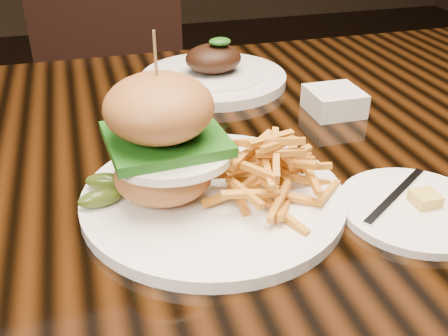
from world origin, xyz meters
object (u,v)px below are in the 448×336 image
object	(u,v)px
chair_far	(110,80)
far_dish	(214,75)
burger_plate	(207,164)
dining_table	(212,191)

from	to	relation	value
chair_far	far_dish	bearing A→B (deg)	-69.89
burger_plate	far_dish	xyz separation A→B (m)	(0.11, 0.38, -0.04)
far_dish	chair_far	world-z (taller)	chair_far
dining_table	chair_far	bearing A→B (deg)	95.46
dining_table	far_dish	bearing A→B (deg)	74.42
dining_table	burger_plate	bearing A→B (deg)	-106.56
burger_plate	chair_far	size ratio (longest dim) A/B	0.32
far_dish	chair_far	distance (m)	0.71
dining_table	burger_plate	world-z (taller)	burger_plate
dining_table	burger_plate	distance (m)	0.20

